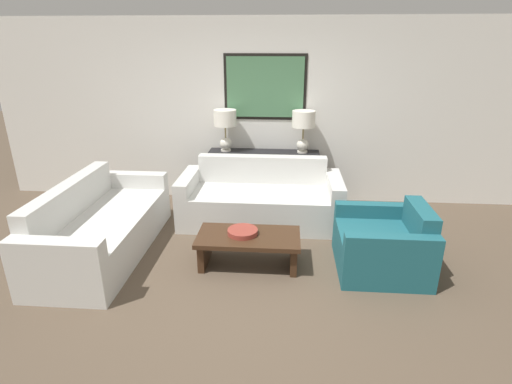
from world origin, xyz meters
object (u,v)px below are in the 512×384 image
object	(u,v)px
couch_by_side	(101,228)
armchair_near_back_wall	(384,246)
console_table	(264,178)
table_lamp_left	(225,123)
coffee_table	(249,243)
couch_by_back_wall	(261,201)
decorative_bowl	(243,232)
table_lamp_right	(303,124)

from	to	relation	value
couch_by_side	armchair_near_back_wall	size ratio (longest dim) A/B	2.25
console_table	table_lamp_left	xyz separation A→B (m)	(-0.56, 0.00, 0.81)
coffee_table	armchair_near_back_wall	distance (m)	1.45
couch_by_back_wall	armchair_near_back_wall	xyz separation A→B (m)	(1.40, -1.11, -0.02)
table_lamp_left	coffee_table	distance (m)	2.11
table_lamp_left	armchair_near_back_wall	distance (m)	2.80
decorative_bowl	armchair_near_back_wall	distance (m)	1.52
couch_by_back_wall	coffee_table	bearing A→B (deg)	-92.61
console_table	couch_by_back_wall	distance (m)	0.67
armchair_near_back_wall	coffee_table	bearing A→B (deg)	-177.98
console_table	table_lamp_right	distance (m)	0.99
table_lamp_right	decorative_bowl	distance (m)	2.09
table_lamp_right	console_table	bearing A→B (deg)	180.00
table_lamp_left	table_lamp_right	size ratio (longest dim) A/B	1.00
couch_by_back_wall	coffee_table	size ratio (longest dim) A/B	1.92
console_table	armchair_near_back_wall	world-z (taller)	console_table
coffee_table	decorative_bowl	distance (m)	0.14
console_table	table_lamp_right	bearing A→B (deg)	0.00
table_lamp_left	table_lamp_right	distance (m)	1.12
coffee_table	armchair_near_back_wall	world-z (taller)	armchair_near_back_wall
console_table	couch_by_side	bearing A→B (deg)	-137.12
couch_by_side	decorative_bowl	size ratio (longest dim) A/B	6.50
table_lamp_left	console_table	bearing A→B (deg)	0.00
console_table	couch_by_side	world-z (taller)	couch_by_side
couch_by_side	decorative_bowl	world-z (taller)	couch_by_side
couch_by_side	coffee_table	world-z (taller)	couch_by_side
couch_by_back_wall	decorative_bowl	distance (m)	1.15
armchair_near_back_wall	console_table	bearing A→B (deg)	128.29
couch_by_back_wall	console_table	bearing A→B (deg)	90.00
decorative_bowl	armchair_near_back_wall	size ratio (longest dim) A/B	0.35
table_lamp_right	couch_by_side	xyz separation A→B (m)	(-2.34, -1.65, -0.92)
table_lamp_left	couch_by_back_wall	size ratio (longest dim) A/B	0.28
table_lamp_right	decorative_bowl	size ratio (longest dim) A/B	1.83
table_lamp_right	armchair_near_back_wall	world-z (taller)	table_lamp_right
table_lamp_left	couch_by_back_wall	distance (m)	1.26
table_lamp_left	table_lamp_right	xyz separation A→B (m)	(1.12, 0.00, 0.00)
table_lamp_right	couch_by_side	bearing A→B (deg)	-144.75
table_lamp_left	table_lamp_right	bearing A→B (deg)	0.00
couch_by_back_wall	armchair_near_back_wall	world-z (taller)	couch_by_back_wall
console_table	couch_by_side	distance (m)	2.43
table_lamp_left	coffee_table	xyz separation A→B (m)	(0.51, -1.82, -0.95)
console_table	decorative_bowl	distance (m)	1.80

